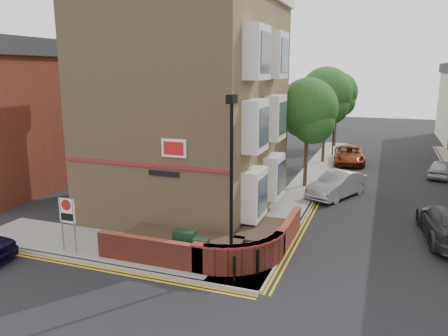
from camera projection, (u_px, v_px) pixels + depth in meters
ground at (177, 280)px, 15.37m from camera, size 120.00×120.00×0.00m
pavement_corner at (117, 248)px, 17.92m from camera, size 13.00×3.00×0.12m
pavement_main at (310, 179)px, 29.32m from camera, size 2.00×32.00×0.12m
kerb_side at (94, 263)px, 16.54m from camera, size 13.00×0.15×0.12m
kerb_main_near at (325, 181)px, 28.98m from camera, size 0.15×32.00×0.12m
yellow_lines_side at (90, 267)px, 16.33m from camera, size 13.00×0.28×0.01m
yellow_lines_main at (329, 182)px, 28.91m from camera, size 0.28×32.00×0.01m
corner_building at (194, 90)px, 22.30m from camera, size 8.95×10.40×13.60m
garden_wall at (204, 253)px, 17.66m from camera, size 6.80×6.00×1.20m
lamppost at (231, 184)px, 15.20m from camera, size 0.25×0.50×6.30m
utility_cabinet_large at (185, 246)px, 16.50m from camera, size 0.80×0.45×1.20m
utility_cabinet_small at (201, 253)px, 15.97m from camera, size 0.55×0.40×1.10m
bollard_near at (234, 269)px, 14.93m from camera, size 0.11×0.11×0.90m
bollard_far at (258, 262)px, 15.46m from camera, size 0.11×0.11×0.90m
zone_sign at (67, 215)px, 17.16m from camera, size 0.72×0.07×2.20m
side_building at (14, 115)px, 26.79m from camera, size 6.40×10.40×9.00m
tree_near at (308, 113)px, 26.52m from camera, size 3.64×3.65×6.70m
tree_mid at (326, 97)px, 33.73m from camera, size 4.03×4.03×7.42m
tree_far at (337, 96)px, 41.11m from camera, size 3.81×3.81×7.00m
traffic_light_assembly at (334, 124)px, 36.83m from camera, size 0.20×0.16×4.20m
silver_car_near at (337, 185)px, 25.30m from camera, size 3.26×4.72×1.47m
red_car_main at (349, 155)px, 34.53m from camera, size 2.80×5.16×1.37m
silver_car_far at (441, 169)px, 29.99m from camera, size 2.08×3.77×1.22m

